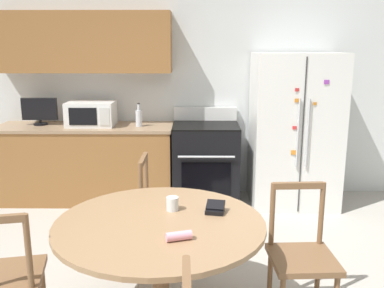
{
  "coord_description": "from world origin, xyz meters",
  "views": [
    {
      "loc": [
        0.09,
        -2.56,
        1.82
      ],
      "look_at": [
        0.06,
        1.15,
        0.95
      ],
      "focal_mm": 40.0,
      "sensor_mm": 36.0,
      "label": 1
    }
  ],
  "objects_px": {
    "oven_range": "(206,162)",
    "dining_chair_left": "(6,278)",
    "countertop_tv": "(40,110)",
    "dining_chair_far": "(163,210)",
    "wallet": "(215,208)",
    "microwave": "(91,114)",
    "refrigerator": "(294,130)",
    "candle_glass": "(173,205)",
    "dining_chair_right": "(302,257)",
    "counter_bottle": "(139,118)"
  },
  "relations": [
    {
      "from": "countertop_tv",
      "to": "dining_chair_left",
      "type": "xyz_separation_m",
      "value": [
        0.66,
        -2.56,
        -0.64
      ]
    },
    {
      "from": "microwave",
      "to": "candle_glass",
      "type": "distance_m",
      "value": 2.42
    },
    {
      "from": "counter_bottle",
      "to": "dining_chair_far",
      "type": "xyz_separation_m",
      "value": [
        0.37,
        -1.38,
        -0.57
      ]
    },
    {
      "from": "dining_chair_far",
      "to": "candle_glass",
      "type": "distance_m",
      "value": 0.83
    },
    {
      "from": "refrigerator",
      "to": "candle_glass",
      "type": "bearing_deg",
      "value": -121.42
    },
    {
      "from": "dining_chair_right",
      "to": "wallet",
      "type": "distance_m",
      "value": 0.67
    },
    {
      "from": "countertop_tv",
      "to": "dining_chair_far",
      "type": "distance_m",
      "value": 2.21
    },
    {
      "from": "refrigerator",
      "to": "dining_chair_right",
      "type": "xyz_separation_m",
      "value": [
        -0.41,
        -2.16,
        -0.43
      ]
    },
    {
      "from": "oven_range",
      "to": "counter_bottle",
      "type": "distance_m",
      "value": 0.93
    },
    {
      "from": "countertop_tv",
      "to": "wallet",
      "type": "height_order",
      "value": "countertop_tv"
    },
    {
      "from": "microwave",
      "to": "candle_glass",
      "type": "bearing_deg",
      "value": -64.12
    },
    {
      "from": "dining_chair_left",
      "to": "counter_bottle",
      "type": "bearing_deg",
      "value": 66.65
    },
    {
      "from": "candle_glass",
      "to": "wallet",
      "type": "distance_m",
      "value": 0.29
    },
    {
      "from": "microwave",
      "to": "dining_chair_right",
      "type": "bearing_deg",
      "value": -49.41
    },
    {
      "from": "dining_chair_far",
      "to": "wallet",
      "type": "height_order",
      "value": "dining_chair_far"
    },
    {
      "from": "dining_chair_far",
      "to": "dining_chair_left",
      "type": "bearing_deg",
      "value": -37.54
    },
    {
      "from": "candle_glass",
      "to": "dining_chair_far",
      "type": "bearing_deg",
      "value": 99.51
    },
    {
      "from": "wallet",
      "to": "dining_chair_far",
      "type": "bearing_deg",
      "value": 117.6
    },
    {
      "from": "oven_range",
      "to": "countertop_tv",
      "type": "relative_size",
      "value": 2.66
    },
    {
      "from": "countertop_tv",
      "to": "counter_bottle",
      "type": "distance_m",
      "value": 1.17
    },
    {
      "from": "oven_range",
      "to": "dining_chair_left",
      "type": "xyz_separation_m",
      "value": [
        -1.26,
        -2.49,
        -0.03
      ]
    },
    {
      "from": "oven_range",
      "to": "dining_chair_far",
      "type": "relative_size",
      "value": 1.2
    },
    {
      "from": "countertop_tv",
      "to": "microwave",
      "type": "bearing_deg",
      "value": -4.26
    },
    {
      "from": "countertop_tv",
      "to": "oven_range",
      "type": "bearing_deg",
      "value": -2.05
    },
    {
      "from": "microwave",
      "to": "dining_chair_left",
      "type": "height_order",
      "value": "microwave"
    },
    {
      "from": "dining_chair_left",
      "to": "wallet",
      "type": "bearing_deg",
      "value": 2.04
    },
    {
      "from": "counter_bottle",
      "to": "wallet",
      "type": "xyz_separation_m",
      "value": [
        0.78,
        -2.16,
        -0.24
      ]
    },
    {
      "from": "refrigerator",
      "to": "wallet",
      "type": "relative_size",
      "value": 11.81
    },
    {
      "from": "microwave",
      "to": "refrigerator",
      "type": "bearing_deg",
      "value": -1.89
    },
    {
      "from": "dining_chair_left",
      "to": "dining_chair_right",
      "type": "xyz_separation_m",
      "value": [
        1.86,
        0.28,
        0.0
      ]
    },
    {
      "from": "candle_glass",
      "to": "counter_bottle",
      "type": "bearing_deg",
      "value": 103.15
    },
    {
      "from": "refrigerator",
      "to": "dining_chair_far",
      "type": "distance_m",
      "value": 1.98
    },
    {
      "from": "refrigerator",
      "to": "microwave",
      "type": "bearing_deg",
      "value": 178.11
    },
    {
      "from": "dining_chair_right",
      "to": "counter_bottle",
      "type": "bearing_deg",
      "value": -61.14
    },
    {
      "from": "counter_bottle",
      "to": "dining_chair_right",
      "type": "distance_m",
      "value": 2.64
    },
    {
      "from": "dining_chair_left",
      "to": "microwave",
      "type": "bearing_deg",
      "value": 79.26
    },
    {
      "from": "wallet",
      "to": "dining_chair_left",
      "type": "bearing_deg",
      "value": -165.97
    },
    {
      "from": "dining_chair_far",
      "to": "candle_glass",
      "type": "height_order",
      "value": "dining_chair_far"
    },
    {
      "from": "dining_chair_left",
      "to": "dining_chair_right",
      "type": "bearing_deg",
      "value": -3.27
    },
    {
      "from": "microwave",
      "to": "dining_chair_far",
      "type": "relative_size",
      "value": 0.59
    },
    {
      "from": "countertop_tv",
      "to": "wallet",
      "type": "bearing_deg",
      "value": -49.12
    },
    {
      "from": "dining_chair_left",
      "to": "candle_glass",
      "type": "xyz_separation_m",
      "value": [
        0.99,
        0.35,
        0.34
      ]
    },
    {
      "from": "dining_chair_right",
      "to": "wallet",
      "type": "xyz_separation_m",
      "value": [
        -0.58,
        0.03,
        0.33
      ]
    },
    {
      "from": "microwave",
      "to": "dining_chair_left",
      "type": "xyz_separation_m",
      "value": [
        0.05,
        -2.52,
        -0.6
      ]
    },
    {
      "from": "countertop_tv",
      "to": "dining_chair_left",
      "type": "relative_size",
      "value": 0.45
    },
    {
      "from": "countertop_tv",
      "to": "dining_chair_right",
      "type": "height_order",
      "value": "countertop_tv"
    },
    {
      "from": "refrigerator",
      "to": "dining_chair_left",
      "type": "relative_size",
      "value": 1.92
    },
    {
      "from": "dining_chair_far",
      "to": "dining_chair_right",
      "type": "distance_m",
      "value": 1.28
    },
    {
      "from": "refrigerator",
      "to": "countertop_tv",
      "type": "xyz_separation_m",
      "value": [
        -2.93,
        0.12,
        0.21
      ]
    },
    {
      "from": "oven_range",
      "to": "wallet",
      "type": "distance_m",
      "value": 2.19
    }
  ]
}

